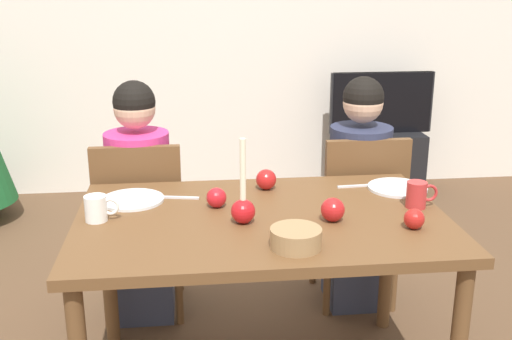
# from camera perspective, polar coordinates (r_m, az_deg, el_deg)

# --- Properties ---
(back_wall) EXTENTS (6.40, 0.10, 2.60)m
(back_wall) POSITION_cam_1_polar(r_m,az_deg,el_deg) (4.77, -3.31, 13.59)
(back_wall) COLOR silver
(back_wall) RESTS_ON ground
(dining_table) EXTENTS (1.40, 0.90, 0.75)m
(dining_table) POSITION_cam_1_polar(r_m,az_deg,el_deg) (2.37, 0.54, -6.14)
(dining_table) COLOR brown
(dining_table) RESTS_ON ground
(chair_left) EXTENTS (0.40, 0.40, 0.90)m
(chair_left) POSITION_cam_1_polar(r_m,az_deg,el_deg) (2.98, -10.64, -4.58)
(chair_left) COLOR brown
(chair_left) RESTS_ON ground
(chair_right) EXTENTS (0.40, 0.40, 0.90)m
(chair_right) POSITION_cam_1_polar(r_m,az_deg,el_deg) (3.08, 9.53, -3.77)
(chair_right) COLOR brown
(chair_right) RESTS_ON ground
(person_left_child) EXTENTS (0.30, 0.30, 1.17)m
(person_left_child) POSITION_cam_1_polar(r_m,az_deg,el_deg) (2.99, -10.66, -3.32)
(person_left_child) COLOR #33384C
(person_left_child) RESTS_ON ground
(person_right_child) EXTENTS (0.30, 0.30, 1.17)m
(person_right_child) POSITION_cam_1_polar(r_m,az_deg,el_deg) (3.09, 9.42, -2.56)
(person_right_child) COLOR #33384C
(person_right_child) RESTS_ON ground
(tv_stand) EXTENTS (0.64, 0.40, 0.48)m
(tv_stand) POSITION_cam_1_polar(r_m,az_deg,el_deg) (4.88, 11.21, 0.71)
(tv_stand) COLOR black
(tv_stand) RESTS_ON ground
(tv) EXTENTS (0.79, 0.05, 0.46)m
(tv) POSITION_cam_1_polar(r_m,az_deg,el_deg) (4.77, 11.54, 6.13)
(tv) COLOR black
(tv) RESTS_ON tv_stand
(candle_centerpiece) EXTENTS (0.09, 0.09, 0.32)m
(candle_centerpiece) POSITION_cam_1_polar(r_m,az_deg,el_deg) (2.25, -1.20, -3.34)
(candle_centerpiece) COLOR red
(candle_centerpiece) RESTS_ON dining_table
(plate_left) EXTENTS (0.25, 0.25, 0.01)m
(plate_left) POSITION_cam_1_polar(r_m,az_deg,el_deg) (2.53, -11.36, -2.71)
(plate_left) COLOR silver
(plate_left) RESTS_ON dining_table
(plate_right) EXTENTS (0.25, 0.25, 0.01)m
(plate_right) POSITION_cam_1_polar(r_m,az_deg,el_deg) (2.69, 12.95, -1.61)
(plate_right) COLOR silver
(plate_right) RESTS_ON dining_table
(mug_left) EXTENTS (0.13, 0.08, 0.10)m
(mug_left) POSITION_cam_1_polar(r_m,az_deg,el_deg) (2.35, -14.50, -3.45)
(mug_left) COLOR white
(mug_left) RESTS_ON dining_table
(mug_right) EXTENTS (0.13, 0.08, 0.10)m
(mug_right) POSITION_cam_1_polar(r_m,az_deg,el_deg) (2.48, 14.70, -2.21)
(mug_right) COLOR #B72D2D
(mug_right) RESTS_ON dining_table
(fork_left) EXTENTS (0.18, 0.05, 0.01)m
(fork_left) POSITION_cam_1_polar(r_m,az_deg,el_deg) (2.54, -7.30, -2.53)
(fork_left) COLOR silver
(fork_left) RESTS_ON dining_table
(fork_right) EXTENTS (0.18, 0.03, 0.01)m
(fork_right) POSITION_cam_1_polar(r_m,az_deg,el_deg) (2.69, 9.37, -1.46)
(fork_right) COLOR silver
(fork_right) RESTS_ON dining_table
(bowl_walnuts) EXTENTS (0.17, 0.17, 0.07)m
(bowl_walnuts) POSITION_cam_1_polar(r_m,az_deg,el_deg) (2.06, 3.71, -6.30)
(bowl_walnuts) COLOR #99754C
(bowl_walnuts) RESTS_ON dining_table
(apple_near_candle) EXTENTS (0.08, 0.08, 0.08)m
(apple_near_candle) POSITION_cam_1_polar(r_m,az_deg,el_deg) (2.41, -3.68, -2.56)
(apple_near_candle) COLOR red
(apple_near_candle) RESTS_ON dining_table
(apple_by_left_plate) EXTENTS (0.09, 0.09, 0.09)m
(apple_by_left_plate) POSITION_cam_1_polar(r_m,az_deg,el_deg) (2.61, 0.94, -0.88)
(apple_by_left_plate) COLOR #B11A19
(apple_by_left_plate) RESTS_ON dining_table
(apple_by_right_mug) EXTENTS (0.07, 0.07, 0.07)m
(apple_by_right_mug) POSITION_cam_1_polar(r_m,az_deg,el_deg) (2.28, 14.42, -4.40)
(apple_by_right_mug) COLOR #AA1C18
(apple_by_right_mug) RESTS_ON dining_table
(apple_far_edge) EXTENTS (0.09, 0.09, 0.09)m
(apple_far_edge) POSITION_cam_1_polar(r_m,az_deg,el_deg) (2.29, 7.11, -3.66)
(apple_far_edge) COLOR #B11A1B
(apple_far_edge) RESTS_ON dining_table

